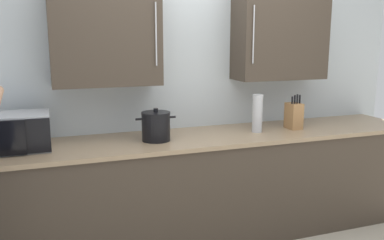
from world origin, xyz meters
TOP-DOWN VIEW (x-y plane):
  - back_wall_tiled at (-0.00, 1.16)m, footprint 4.19×0.44m
  - counter_unit at (0.00, 0.82)m, footprint 3.87×0.72m
  - microwave_oven at (-1.55, 0.86)m, footprint 0.57×0.40m
  - knife_block at (0.83, 0.80)m, footprint 0.11×0.15m
  - thermos_flask at (0.46, 0.79)m, footprint 0.09×0.09m
  - stock_pot at (-0.45, 0.79)m, footprint 0.33×0.23m

SIDE VIEW (x-z plane):
  - counter_unit at x=0.00m, z-range 0.00..0.91m
  - stock_pot at x=-0.45m, z-range 0.89..1.15m
  - knife_block at x=0.83m, z-range 0.87..1.18m
  - microwave_oven at x=-1.55m, z-range 0.91..1.17m
  - thermos_flask at x=0.46m, z-range 0.91..1.24m
  - back_wall_tiled at x=0.00m, z-range 0.12..2.74m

